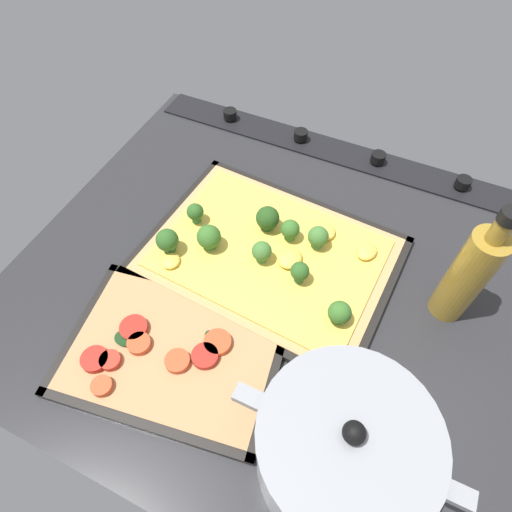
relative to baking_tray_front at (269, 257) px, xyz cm
name	(u,v)px	position (x,y,z in cm)	size (l,w,h in cm)	color
ground_plane	(272,281)	(-1.86, 3.02, -1.86)	(80.74, 72.74, 3.00)	#28282B
stove_control_panel	(338,150)	(-1.86, -29.86, 0.19)	(77.51, 7.00, 2.60)	black
baking_tray_front	(269,257)	(0.00, 0.00, 0.00)	(41.91, 32.33, 1.30)	black
broccoli_pizza	(267,252)	(0.28, 0.10, 1.52)	(39.35, 29.76, 5.95)	tan
baking_tray_back	(174,353)	(5.61, 21.13, 0.02)	(33.43, 26.35, 1.30)	black
veggie_pizza_back	(169,351)	(6.07, 21.45, 0.78)	(30.70, 23.61, 1.90)	tan
cooking_pot	(341,450)	(-19.87, 25.08, 6.30)	(26.37, 19.55, 15.62)	gray
oil_bottle	(468,275)	(-28.34, -3.02, 8.84)	(5.18, 5.18, 22.13)	olive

